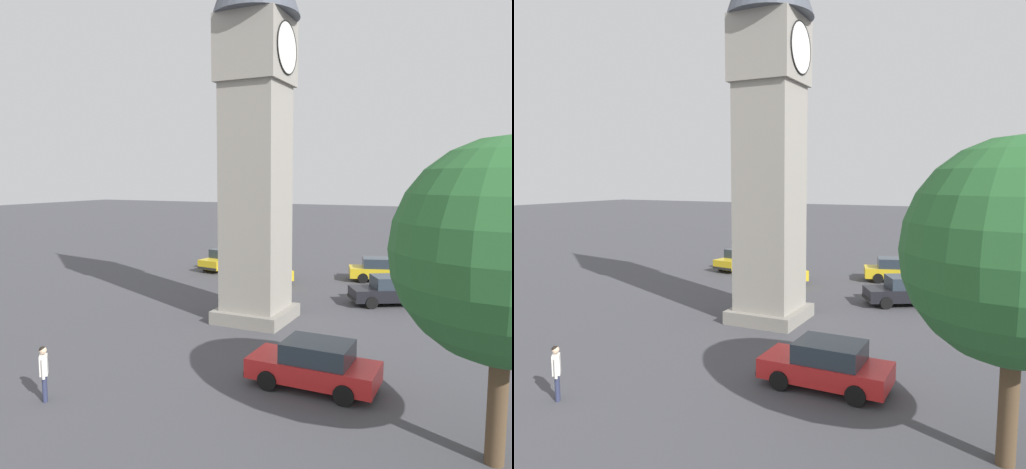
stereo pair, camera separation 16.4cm
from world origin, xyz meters
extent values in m
plane|color=#424247|center=(0.00, 0.00, 0.00)|extent=(200.00, 200.00, 0.00)
cube|color=gray|center=(0.00, 0.00, 0.30)|extent=(3.25, 3.25, 0.60)
cube|color=gray|center=(0.00, 0.00, 5.71)|extent=(2.60, 2.60, 10.22)
cube|color=gray|center=(0.00, 0.00, 12.25)|extent=(2.91, 2.91, 2.86)
cylinder|color=white|center=(0.00, 1.49, 12.25)|extent=(2.18, 0.04, 2.18)
torus|color=black|center=(0.00, 1.50, 12.25)|extent=(2.24, 0.06, 2.24)
cube|color=black|center=(0.00, 1.53, 12.49)|extent=(0.05, 0.02, 0.61)
cube|color=black|center=(0.33, 1.53, 12.25)|extent=(0.83, 0.02, 0.04)
cylinder|color=white|center=(0.00, -1.49, 12.25)|extent=(2.18, 0.04, 2.18)
torus|color=black|center=(0.00, -1.50, 12.25)|extent=(2.24, 0.06, 2.24)
cube|color=red|center=(-6.04, -4.84, 0.59)|extent=(1.73, 4.11, 0.64)
cube|color=#28333D|center=(-6.04, -4.99, 1.21)|extent=(1.58, 2.11, 0.64)
cylinder|color=black|center=(-6.83, -3.61, 0.32)|extent=(0.22, 0.64, 0.64)
cylinder|color=black|center=(-5.23, -3.62, 0.32)|extent=(0.22, 0.64, 0.64)
cylinder|color=black|center=(-6.85, -6.07, 0.32)|extent=(0.22, 0.64, 0.64)
cylinder|color=black|center=(-5.25, -6.08, 0.32)|extent=(0.22, 0.64, 0.64)
cube|color=black|center=(-6.03, -2.82, 0.37)|extent=(1.67, 0.13, 0.16)
cube|color=black|center=(5.57, -5.23, 0.59)|extent=(3.49, 4.41, 0.64)
cube|color=#28333D|center=(5.64, -5.36, 1.21)|extent=(2.39, 2.59, 0.64)
cylinder|color=black|center=(4.27, -4.55, 0.32)|extent=(0.50, 0.67, 0.64)
cylinder|color=black|center=(5.67, -3.77, 0.32)|extent=(0.50, 0.67, 0.64)
cylinder|color=black|center=(5.47, -6.69, 0.32)|extent=(0.50, 0.67, 0.64)
cylinder|color=black|center=(6.87, -5.91, 0.32)|extent=(0.50, 0.67, 0.64)
cube|color=black|center=(4.58, -3.47, 0.37)|extent=(1.51, 0.92, 0.16)
cube|color=gold|center=(10.67, 7.55, 0.59)|extent=(4.31, 2.29, 0.64)
cube|color=#28333D|center=(10.82, 7.53, 1.21)|extent=(2.31, 1.86, 0.64)
cylinder|color=black|center=(9.33, 6.94, 0.32)|extent=(0.67, 0.31, 0.64)
cylinder|color=black|center=(9.57, 8.53, 0.32)|extent=(0.67, 0.31, 0.64)
cylinder|color=black|center=(11.77, 6.58, 0.32)|extent=(0.67, 0.31, 0.64)
cylinder|color=black|center=(12.00, 8.16, 0.32)|extent=(0.67, 0.31, 0.64)
cube|color=black|center=(8.67, 7.85, 0.37)|extent=(0.37, 1.67, 0.16)
cylinder|color=black|center=(5.36, -9.73, 0.32)|extent=(0.63, 0.59, 0.64)
cylinder|color=black|center=(6.41, -10.93, 0.32)|extent=(0.63, 0.59, 0.64)
cube|color=black|center=(6.48, -9.81, 0.37)|extent=(1.18, 1.34, 0.16)
cube|color=gold|center=(8.15, 3.22, 0.59)|extent=(3.62, 4.38, 0.64)
cube|color=#28333D|center=(8.07, 3.09, 1.21)|extent=(2.44, 2.61, 0.64)
cylinder|color=black|center=(8.13, 4.68, 0.32)|extent=(0.53, 0.66, 0.64)
cylinder|color=black|center=(9.48, 3.83, 0.32)|extent=(0.53, 0.66, 0.64)
cylinder|color=black|center=(6.82, 2.60, 0.32)|extent=(0.53, 0.66, 0.64)
cylinder|color=black|center=(8.17, 1.75, 0.32)|extent=(0.53, 0.66, 0.64)
cube|color=black|center=(9.22, 4.93, 0.37)|extent=(1.48, 0.99, 0.16)
cube|color=gold|center=(11.38, -3.68, 0.59)|extent=(2.85, 4.42, 0.64)
cube|color=#28333D|center=(11.33, -3.53, 1.21)|extent=(2.12, 2.47, 0.64)
cylinder|color=black|center=(12.51, -4.61, 0.32)|extent=(0.40, 0.68, 0.64)
cylinder|color=black|center=(10.98, -5.09, 0.32)|extent=(0.40, 0.68, 0.64)
cylinder|color=black|center=(11.77, -2.26, 0.32)|extent=(0.40, 0.68, 0.64)
cylinder|color=black|center=(10.25, -2.74, 0.32)|extent=(0.40, 0.68, 0.64)
cube|color=black|center=(11.98, -5.60, 0.37)|extent=(1.63, 0.61, 0.16)
cylinder|color=#2D3351|center=(-10.30, 2.19, 0.41)|extent=(0.13, 0.13, 0.82)
cylinder|color=#2D3351|center=(-10.43, 2.07, 0.41)|extent=(0.13, 0.13, 0.82)
cube|color=white|center=(-10.36, 2.13, 1.12)|extent=(0.41, 0.41, 0.60)
cylinder|color=white|center=(-10.20, 2.29, 1.07)|extent=(0.09, 0.09, 0.60)
cylinder|color=white|center=(-10.53, 1.97, 1.07)|extent=(0.09, 0.09, 0.60)
sphere|color=beige|center=(-10.36, 2.13, 1.57)|extent=(0.22, 0.22, 0.22)
sphere|color=black|center=(-10.37, 2.14, 1.59)|extent=(0.20, 0.20, 0.20)
cylinder|color=brown|center=(-8.23, -10.03, 1.61)|extent=(0.44, 0.44, 3.23)
sphere|color=#28602D|center=(-8.23, -10.03, 5.03)|extent=(5.15, 5.15, 5.15)
camera|label=1|loc=(-20.31, -9.54, 6.64)|focal=34.20mm
camera|label=2|loc=(-20.24, -9.68, 6.64)|focal=34.20mm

